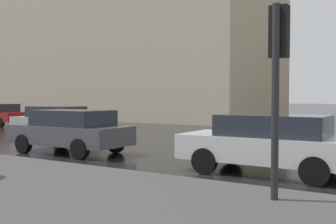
{
  "coord_description": "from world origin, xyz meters",
  "views": [
    {
      "loc": [
        -10.14,
        1.16,
        1.82
      ],
      "look_at": [
        1.78,
        8.5,
        1.3
      ],
      "focal_mm": 41.76,
      "sensor_mm": 36.0,
      "label": 1
    }
  ],
  "objects": [
    {
      "name": "haussmann_block_mid",
      "position": [
        19.6,
        22.74,
        9.71
      ],
      "size": [
        14.19,
        24.24,
        19.84
      ],
      "color": "beige",
      "rests_on": "ground_plane"
    },
    {
      "name": "traffic_signal_post",
      "position": [
        -3.73,
        2.99,
        2.44
      ],
      "size": [
        0.44,
        0.3,
        3.17
      ],
      "color": "#232326",
      "rests_on": "sidewalk_pavement"
    },
    {
      "name": "car_white",
      "position": [
        -1.0,
        3.97,
        0.76
      ],
      "size": [
        1.85,
        4.1,
        1.41
      ],
      "color": "silver",
      "rests_on": "ground_plane"
    },
    {
      "name": "car_silver",
      "position": [
        2.5,
        15.15,
        0.76
      ],
      "size": [
        1.85,
        4.1,
        1.41
      ],
      "color": "#B7B7BC",
      "rests_on": "ground_plane"
    },
    {
      "name": "car_dark_grey",
      "position": [
        -1.0,
        10.53,
        0.76
      ],
      "size": [
        1.85,
        4.1,
        1.41
      ],
      "color": "#4C4C51",
      "rests_on": "ground_plane"
    }
  ]
}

